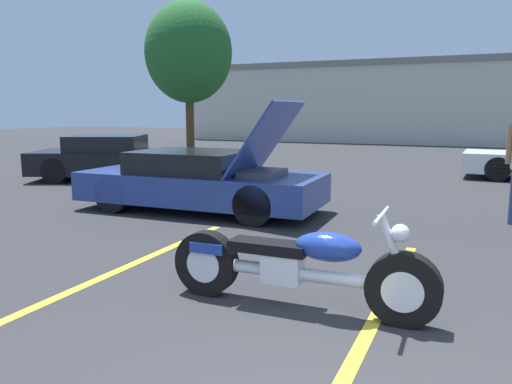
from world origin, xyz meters
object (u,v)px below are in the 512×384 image
Objects in this scene: show_car_hood_open at (201,181)px; parked_car_left_row at (112,158)px; tree_background at (189,53)px; motorcycle at (297,267)px.

parked_car_left_row is at bearing 146.30° from show_car_hood_open.
tree_background is 16.05m from motorcycle.
tree_background is 1.34× the size of show_car_hood_open.
tree_background is at bearing 120.86° from show_car_hood_open.
motorcycle is 0.57× the size of parked_car_left_row.
motorcycle is at bearing -50.77° from show_car_hood_open.
show_car_hood_open is at bearing 129.69° from motorcycle.
show_car_hood_open is at bearing -57.38° from tree_background.
parked_car_left_row is at bearing 138.48° from motorcycle.
parked_car_left_row is at bearing -75.58° from tree_background.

